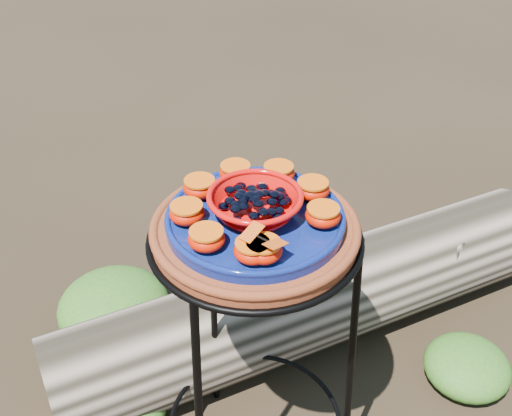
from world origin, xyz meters
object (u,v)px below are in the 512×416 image
terracotta_saucer (255,231)px  cobalt_plate (255,220)px  red_bowl (255,205)px  driftwood_log (312,300)px  plant_stand (255,365)px

terracotta_saucer → cobalt_plate: (0.00, 0.00, 0.03)m
cobalt_plate → red_bowl: (0.00, 0.00, 0.03)m
driftwood_log → red_bowl: bearing=-140.3°
red_bowl → terracotta_saucer: bearing=0.0°
plant_stand → driftwood_log: 0.50m
plant_stand → cobalt_plate: cobalt_plate is taller
cobalt_plate → driftwood_log: (0.35, 0.29, -0.60)m
driftwood_log → plant_stand: bearing=-140.3°
plant_stand → red_bowl: size_ratio=4.31×
cobalt_plate → terracotta_saucer: bearing=0.0°
cobalt_plate → plant_stand: bearing=0.0°
plant_stand → driftwood_log: size_ratio=0.46×
cobalt_plate → driftwood_log: size_ratio=0.22×
plant_stand → red_bowl: (0.00, 0.00, 0.42)m
terracotta_saucer → red_bowl: 0.06m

